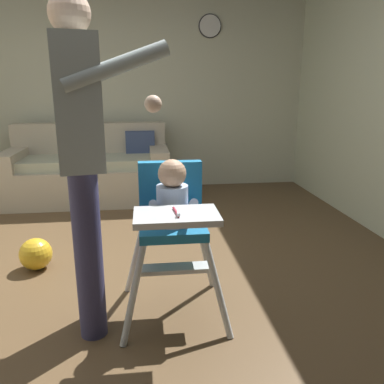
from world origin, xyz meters
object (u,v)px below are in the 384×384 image
(high_chair, at_px, (172,211))
(couch, at_px, (90,171))
(adult_standing, at_px, (82,155))
(wall_clock, at_px, (210,26))
(toy_ball, at_px, (36,254))

(high_chair, bearing_deg, couch, -162.55)
(high_chair, relative_size, adult_standing, 0.54)
(high_chair, height_order, adult_standing, adult_standing)
(high_chair, height_order, wall_clock, wall_clock)
(high_chair, xyz_separation_m, wall_clock, (0.71, 2.98, 1.36))
(couch, relative_size, adult_standing, 1.07)
(couch, bearing_deg, high_chair, 16.94)
(adult_standing, xyz_separation_m, wall_clock, (1.15, 3.06, 1.03))
(couch, height_order, wall_clock, wall_clock)
(couch, xyz_separation_m, adult_standing, (0.32, -2.59, 0.63))
(couch, distance_m, wall_clock, 2.26)
(couch, height_order, toy_ball, couch)
(toy_ball, bearing_deg, couch, 84.41)
(couch, xyz_separation_m, wall_clock, (1.47, 0.48, 1.65))
(high_chair, xyz_separation_m, toy_ball, (-0.94, 0.69, -0.51))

